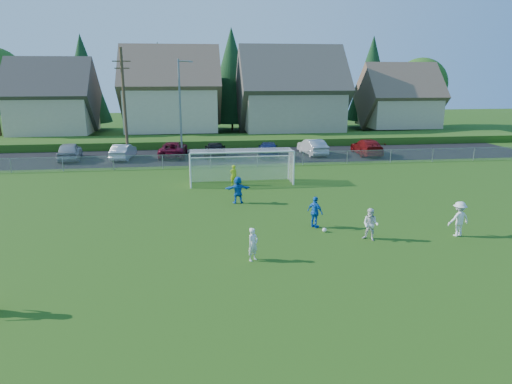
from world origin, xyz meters
TOP-DOWN VIEW (x-y plane):
  - ground at (0.00, 0.00)m, footprint 160.00×160.00m
  - asphalt_lot at (0.00, 27.50)m, footprint 60.00×60.00m
  - grass_embankment at (0.00, 35.00)m, footprint 70.00×6.00m
  - soccer_ball at (3.07, 4.92)m, footprint 0.22×0.22m
  - player_white_a at (-0.95, 1.85)m, footprint 0.63×0.60m
  - player_white_b at (4.92, 3.54)m, footprint 0.96×0.94m
  - player_white_c at (9.42, 3.52)m, footprint 1.22×0.81m
  - player_blue_a at (2.77, 5.68)m, footprint 0.89×1.02m
  - player_blue_b at (-0.75, 10.80)m, footprint 1.58×0.55m
  - goalkeeper at (-0.62, 15.50)m, footprint 0.62×0.51m
  - car_a at (-14.77, 27.26)m, footprint 2.51×5.00m
  - car_b at (-9.91, 26.97)m, footprint 1.98×4.45m
  - car_c at (-5.37, 27.70)m, footprint 2.73×5.35m
  - car_d at (-1.40, 26.90)m, footprint 2.23×4.98m
  - car_e at (3.64, 26.33)m, footprint 2.26×4.71m
  - car_f at (8.15, 27.10)m, footprint 2.16×4.81m
  - car_g at (13.44, 26.29)m, footprint 2.50×5.42m
  - soccer_goal at (0.00, 16.05)m, footprint 7.42×1.90m
  - chainlink_fence at (0.00, 22.00)m, footprint 52.06×0.06m
  - streetlight at (-4.45, 26.00)m, footprint 1.38×0.18m
  - utility_pole at (-9.50, 27.00)m, footprint 1.60×0.26m
  - houses_row at (1.97, 42.46)m, footprint 53.90×11.45m
  - tree_row at (1.04, 48.74)m, footprint 65.98×12.36m

SIDE VIEW (x-z plane):
  - ground at x=0.00m, z-range 0.00..0.00m
  - asphalt_lot at x=0.00m, z-range 0.01..0.01m
  - soccer_ball at x=3.07m, z-range 0.00..0.22m
  - grass_embankment at x=0.00m, z-range 0.00..0.80m
  - chainlink_fence at x=0.00m, z-range 0.03..1.23m
  - car_d at x=-1.40m, z-range 0.00..1.42m
  - car_b at x=-9.91m, z-range 0.00..1.42m
  - car_c at x=-5.37m, z-range 0.00..1.45m
  - player_white_a at x=-0.95m, z-range 0.00..1.45m
  - goalkeeper at x=-0.62m, z-range 0.00..1.47m
  - car_f at x=8.15m, z-range 0.00..1.53m
  - car_g at x=13.44m, z-range 0.00..1.54m
  - car_e at x=3.64m, z-range 0.00..1.55m
  - player_white_b at x=4.92m, z-range 0.00..1.56m
  - car_a at x=-14.77m, z-range 0.00..1.64m
  - player_blue_a at x=2.77m, z-range 0.00..1.65m
  - player_blue_b at x=-0.75m, z-range 0.00..1.68m
  - player_white_c at x=9.42m, z-range 0.00..1.75m
  - soccer_goal at x=0.00m, z-range 0.38..2.88m
  - streetlight at x=-4.45m, z-range 0.34..9.34m
  - utility_pole at x=-9.50m, z-range 0.15..10.15m
  - tree_row at x=1.04m, z-range 0.01..13.81m
  - houses_row at x=1.97m, z-range 0.69..13.97m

